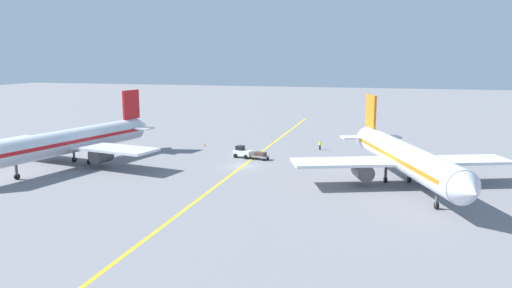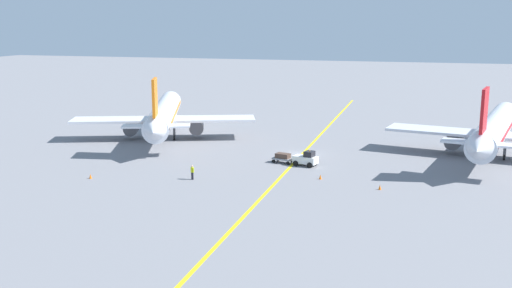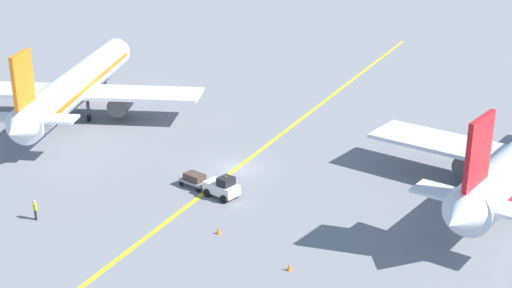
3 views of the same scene
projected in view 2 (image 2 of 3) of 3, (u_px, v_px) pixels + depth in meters
ground_plane at (302, 155)px, 81.89m from camera, size 400.00×400.00×0.00m
apron_yellow_centreline at (302, 155)px, 81.89m from camera, size 2.09×119.99×0.01m
airplane_at_gate at (164, 115)px, 92.71m from camera, size 28.05×34.30×10.60m
airplane_adjacent_stand at (494, 130)px, 79.96m from camera, size 28.48×35.38×10.60m
baggage_tug_white at (306, 159)px, 75.36m from camera, size 3.28×2.35×2.11m
baggage_cart_trailing at (283, 157)px, 77.04m from camera, size 2.86×1.99×1.24m
ground_crew_worker at (192, 172)px, 68.86m from camera, size 0.50×0.38×1.68m
traffic_cone_near_nose at (90, 176)px, 69.39m from camera, size 0.32×0.32×0.55m
traffic_cone_mid_apron at (380, 187)px, 64.82m from camera, size 0.32×0.32×0.55m
traffic_cone_by_wingtip at (320, 177)px, 69.12m from camera, size 0.32×0.32×0.55m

